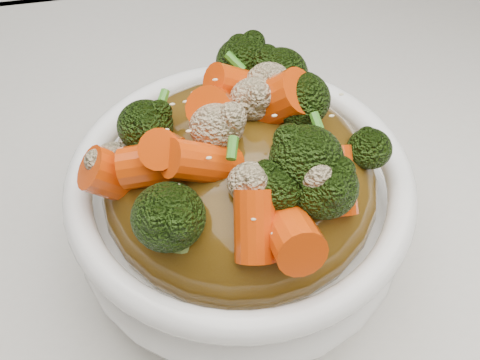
{
  "coord_description": "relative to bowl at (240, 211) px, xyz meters",
  "views": [
    {
      "loc": [
        -0.1,
        -0.25,
        1.13
      ],
      "look_at": [
        -0.05,
        -0.0,
        0.83
      ],
      "focal_mm": 42.0,
      "sensor_mm": 36.0,
      "label": 1
    }
  ],
  "objects": [
    {
      "name": "carrots",
      "position": [
        0.0,
        0.0,
        0.1
      ],
      "size": [
        0.23,
        0.23,
        0.06
      ],
      "primitive_type": null,
      "rotation": [
        0.0,
        0.0,
        -0.23
      ],
      "color": "#DD4207",
      "rests_on": "sauce_base"
    },
    {
      "name": "sauce_base",
      "position": [
        0.0,
        0.0,
        0.03
      ],
      "size": [
        0.23,
        0.23,
        0.1
      ],
      "primitive_type": "ellipsoid",
      "rotation": [
        0.0,
        0.0,
        -0.23
      ],
      "color": "#53380E",
      "rests_on": "bowl"
    },
    {
      "name": "scallions",
      "position": [
        0.0,
        0.0,
        0.1
      ],
      "size": [
        0.17,
        0.17,
        0.02
      ],
      "primitive_type": null,
      "rotation": [
        0.0,
        0.0,
        -0.23
      ],
      "color": "#337B1C",
      "rests_on": "sauce_base"
    },
    {
      "name": "broccoli",
      "position": [
        0.0,
        0.0,
        0.1
      ],
      "size": [
        0.23,
        0.23,
        0.05
      ],
      "primitive_type": null,
      "rotation": [
        0.0,
        0.0,
        -0.23
      ],
      "color": "black",
      "rests_on": "sauce_base"
    },
    {
      "name": "cauliflower",
      "position": [
        0.0,
        0.0,
        0.1
      ],
      "size": [
        0.23,
        0.23,
        0.04
      ],
      "primitive_type": null,
      "rotation": [
        0.0,
        0.0,
        -0.23
      ],
      "color": "tan",
      "rests_on": "sauce_base"
    },
    {
      "name": "sesame_seeds",
      "position": [
        0.0,
        0.0,
        0.1
      ],
      "size": [
        0.21,
        0.21,
        0.01
      ],
      "primitive_type": null,
      "rotation": [
        0.0,
        0.0,
        -0.23
      ],
      "color": "beige",
      "rests_on": "sauce_base"
    },
    {
      "name": "tablecloth",
      "position": [
        0.05,
        0.0,
        -0.07
      ],
      "size": [
        1.2,
        0.8,
        0.04
      ],
      "primitive_type": "cube",
      "color": "silver",
      "rests_on": "dining_table"
    },
    {
      "name": "bowl",
      "position": [
        0.0,
        0.0,
        0.0
      ],
      "size": [
        0.29,
        0.29,
        0.09
      ],
      "primitive_type": null,
      "rotation": [
        0.0,
        0.0,
        -0.23
      ],
      "color": "white",
      "rests_on": "tablecloth"
    }
  ]
}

